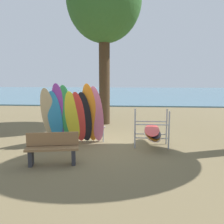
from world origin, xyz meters
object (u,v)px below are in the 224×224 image
Objects in this scene: leaning_board_pile at (72,116)px; board_storage_rack at (152,132)px; park_bench at (52,148)px; tree_mid_behind at (104,1)px.

board_storage_rack is (2.78, -0.15, -0.50)m from leaning_board_pile.
board_storage_rack reaches higher than park_bench.
board_storage_rack is at bearing 36.06° from park_bench.
board_storage_rack is (2.09, -4.03, -5.45)m from tree_mid_behind.
tree_mid_behind reaches higher than leaning_board_pile.
leaning_board_pile is 2.25m from park_bench.
board_storage_rack is 1.46× the size of park_bench.
leaning_board_pile is 1.57× the size of park_bench.
board_storage_rack is 3.46m from park_bench.
leaning_board_pile is at bearing 177.00° from board_storage_rack.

